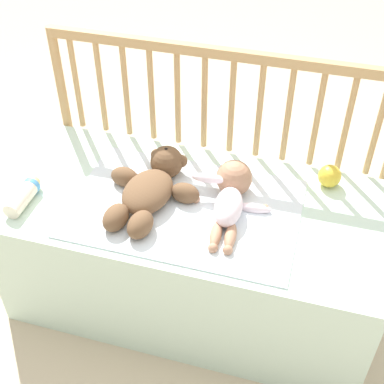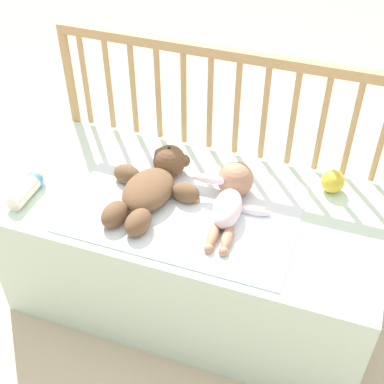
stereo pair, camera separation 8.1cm
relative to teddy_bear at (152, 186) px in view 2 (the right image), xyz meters
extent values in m
plane|color=#C6B293|center=(0.15, 0.01, -0.53)|extent=(12.00, 12.00, 0.00)
cube|color=silver|center=(0.15, 0.01, -0.29)|extent=(1.30, 0.62, 0.49)
cylinder|color=tan|center=(-0.49, 0.34, -0.08)|extent=(0.04, 0.04, 0.90)
cube|color=tan|center=(0.15, 0.34, 0.35)|extent=(1.26, 0.03, 0.04)
cylinder|color=tan|center=(-0.42, 0.34, 0.14)|extent=(0.02, 0.02, 0.38)
cylinder|color=tan|center=(-0.31, 0.34, 0.14)|extent=(0.02, 0.02, 0.38)
cylinder|color=tan|center=(-0.21, 0.34, 0.14)|extent=(0.02, 0.02, 0.38)
cylinder|color=tan|center=(-0.11, 0.34, 0.14)|extent=(0.02, 0.02, 0.38)
cylinder|color=tan|center=(-0.01, 0.34, 0.14)|extent=(0.02, 0.02, 0.38)
cylinder|color=tan|center=(0.10, 0.34, 0.14)|extent=(0.02, 0.02, 0.38)
cylinder|color=tan|center=(0.20, 0.34, 0.14)|extent=(0.02, 0.02, 0.38)
cylinder|color=tan|center=(0.30, 0.34, 0.14)|extent=(0.02, 0.02, 0.38)
cylinder|color=tan|center=(0.40, 0.34, 0.14)|extent=(0.02, 0.02, 0.38)
cylinder|color=tan|center=(0.51, 0.34, 0.14)|extent=(0.02, 0.02, 0.38)
cylinder|color=tan|center=(0.61, 0.34, 0.14)|extent=(0.02, 0.02, 0.38)
cylinder|color=tan|center=(0.71, 0.34, 0.14)|extent=(0.02, 0.02, 0.38)
cube|color=white|center=(0.13, -0.02, -0.04)|extent=(0.77, 0.50, 0.01)
ellipsoid|color=brown|center=(0.00, -0.02, 0.00)|extent=(0.18, 0.24, 0.09)
sphere|color=brown|center=(0.01, 0.13, 0.01)|extent=(0.12, 0.12, 0.12)
sphere|color=beige|center=(0.01, 0.13, 0.04)|extent=(0.05, 0.05, 0.05)
sphere|color=black|center=(0.01, 0.13, 0.07)|extent=(0.02, 0.02, 0.02)
sphere|color=brown|center=(-0.03, 0.16, 0.02)|extent=(0.05, 0.05, 0.05)
sphere|color=brown|center=(0.06, 0.15, 0.02)|extent=(0.05, 0.05, 0.05)
ellipsoid|color=brown|center=(-0.11, 0.04, -0.01)|extent=(0.11, 0.08, 0.07)
ellipsoid|color=brown|center=(0.12, 0.02, -0.01)|extent=(0.11, 0.08, 0.07)
ellipsoid|color=brown|center=(-0.06, -0.16, -0.01)|extent=(0.09, 0.12, 0.08)
ellipsoid|color=brown|center=(0.03, -0.17, -0.01)|extent=(0.09, 0.12, 0.08)
ellipsoid|color=white|center=(0.28, -0.02, 0.00)|extent=(0.11, 0.18, 0.09)
sphere|color=tan|center=(0.27, 0.11, 0.02)|extent=(0.13, 0.13, 0.13)
ellipsoid|color=white|center=(0.19, 0.06, 0.03)|extent=(0.12, 0.04, 0.03)
ellipsoid|color=white|center=(0.36, 0.03, -0.03)|extent=(0.12, 0.04, 0.03)
sphere|color=tan|center=(0.16, 0.02, -0.03)|extent=(0.03, 0.03, 0.03)
sphere|color=tan|center=(0.39, 0.03, -0.03)|extent=(0.03, 0.03, 0.03)
ellipsoid|color=tan|center=(0.26, -0.13, -0.03)|extent=(0.05, 0.12, 0.04)
ellipsoid|color=tan|center=(0.31, -0.13, -0.03)|extent=(0.05, 0.12, 0.04)
sphere|color=tan|center=(0.27, -0.19, -0.03)|extent=(0.03, 0.03, 0.03)
sphere|color=tan|center=(0.31, -0.18, -0.03)|extent=(0.03, 0.03, 0.03)
cylinder|color=#F4E5CC|center=(-0.41, -0.16, -0.02)|extent=(0.06, 0.14, 0.06)
cylinder|color=#4C99D8|center=(-0.41, -0.09, -0.02)|extent=(0.06, 0.02, 0.06)
sphere|color=#EAC67F|center=(-0.41, -0.07, -0.02)|extent=(0.04, 0.04, 0.04)
sphere|color=yellow|center=(0.58, 0.24, -0.01)|extent=(0.08, 0.08, 0.08)
camera|label=1|loc=(0.51, -1.29, 1.19)|focal=50.00mm
camera|label=2|loc=(0.59, -1.27, 1.19)|focal=50.00mm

